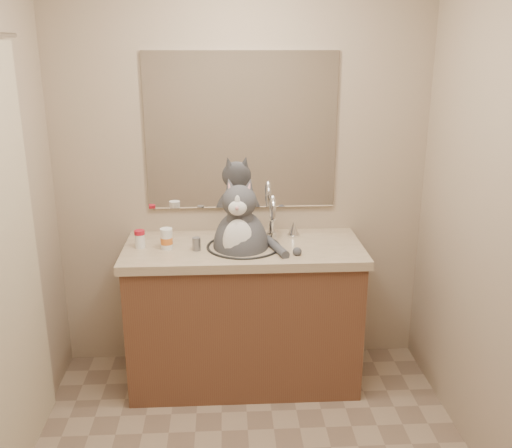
% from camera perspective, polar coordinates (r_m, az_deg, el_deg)
% --- Properties ---
extents(room, '(2.22, 2.52, 2.42)m').
position_cam_1_polar(room, '(2.18, -0.45, -2.05)').
color(room, gray).
rests_on(room, ground).
extents(vanity, '(1.34, 0.59, 1.12)m').
position_cam_1_polar(vanity, '(3.37, -1.21, -8.70)').
color(vanity, brown).
rests_on(vanity, ground).
extents(mirror, '(1.10, 0.02, 0.90)m').
position_cam_1_polar(mirror, '(3.32, -1.49, 9.21)').
color(mirror, white).
rests_on(mirror, room).
extents(cat, '(0.43, 0.40, 0.61)m').
position_cam_1_polar(cat, '(3.17, -1.53, -1.71)').
color(cat, '#4A4B50').
rests_on(cat, vanity).
extents(pill_bottle_redcap, '(0.07, 0.07, 0.10)m').
position_cam_1_polar(pill_bottle_redcap, '(3.22, -11.54, -1.47)').
color(pill_bottle_redcap, white).
rests_on(pill_bottle_redcap, vanity).
extents(pill_bottle_orange, '(0.09, 0.09, 0.12)m').
position_cam_1_polar(pill_bottle_orange, '(3.18, -8.94, -1.50)').
color(pill_bottle_orange, white).
rests_on(pill_bottle_orange, vanity).
extents(grey_canister, '(0.05, 0.05, 0.07)m').
position_cam_1_polar(grey_canister, '(3.14, -5.98, -2.00)').
color(grey_canister, slate).
rests_on(grey_canister, vanity).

